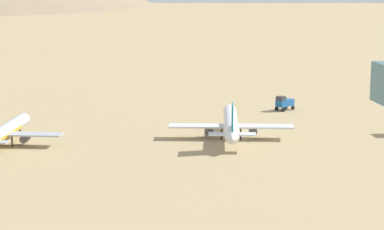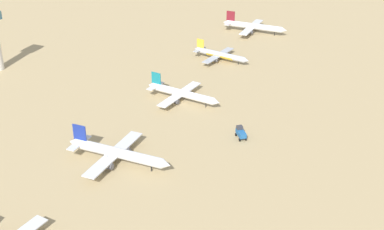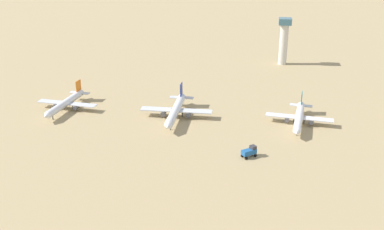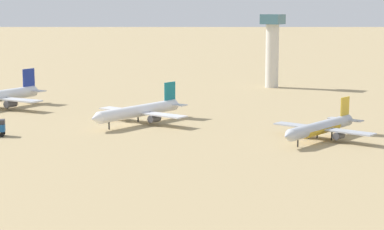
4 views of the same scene
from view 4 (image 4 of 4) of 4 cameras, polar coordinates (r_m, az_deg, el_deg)
name	(u,v)px [view 4 (image 4 of 4)]	position (r m, az deg, el deg)	size (l,w,h in m)	color
ground_plane	(130,123)	(179.16, -5.10, -0.67)	(1800.00, 1800.00, 0.00)	tan
parked_jet_2	(140,111)	(177.93, -4.31, 0.33)	(33.40, 27.26, 9.64)	white
parked_jet_3	(321,128)	(158.08, 10.57, -1.02)	(29.97, 24.51, 8.67)	#B2B7C1
control_tower	(272,47)	(257.73, 6.61, 5.61)	(7.20, 7.20, 26.84)	beige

